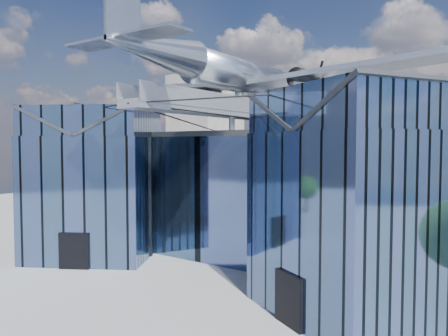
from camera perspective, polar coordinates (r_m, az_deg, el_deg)
The scene contains 4 objects.
ground_plane at distance 30.77m, azimuth -2.21°, elevation -13.68°, with size 120.00×120.00×0.00m, color gray.
museum at distance 34.44m, azimuth 3.67°, elevation -2.49°, with size 32.88×24.50×17.60m.
bg_towers at distance 75.71m, azimuth 22.72°, elevation 3.66°, with size 77.00×24.50×26.00m.
tree_side_w at distance 59.50m, azimuth -23.89°, elevation -2.03°, with size 3.96×3.96×5.73m.
Camera 1 is at (17.95, -23.39, 8.83)m, focal length 35.00 mm.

